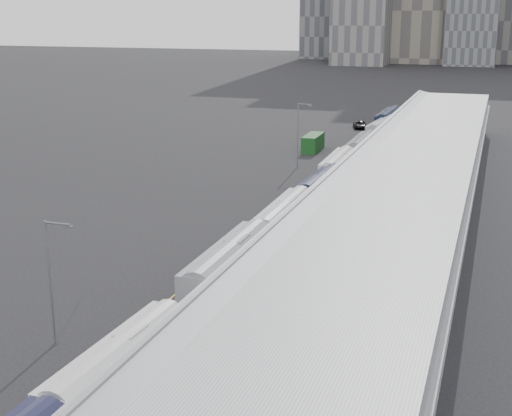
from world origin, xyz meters
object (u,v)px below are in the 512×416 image
at_px(bus_3, 230,272).
at_px(bus_5, 321,191).
at_px(street_lamp_near, 52,274).
at_px(suv, 360,125).
at_px(bus_6, 338,170).
at_px(bus_7, 362,150).
at_px(shipping_container, 313,143).
at_px(bus_2, 120,374).
at_px(street_lamp_far, 299,131).
at_px(bus_8, 381,133).
at_px(bus_4, 284,224).
at_px(bus_9, 388,123).

relative_size(bus_3, bus_5, 1.15).
relative_size(street_lamp_near, suv, 1.69).
height_order(bus_6, bus_7, bus_7).
distance_m(bus_3, shipping_container, 59.58).
xyz_separation_m(bus_2, bus_3, (0.27, 16.50, 0.20)).
height_order(bus_6, street_lamp_near, street_lamp_near).
height_order(bus_7, street_lamp_far, street_lamp_far).
bearing_deg(suv, bus_6, -98.67).
xyz_separation_m(bus_8, suv, (-6.01, 12.81, -0.85)).
height_order(bus_4, street_lamp_far, street_lamp_far).
xyz_separation_m(bus_4, bus_6, (-0.52, 25.68, -0.11)).
xyz_separation_m(bus_3, bus_6, (-0.34, 39.61, -0.20)).
bearing_deg(bus_2, bus_6, 92.29).
distance_m(bus_6, suv, 44.15).
distance_m(bus_3, bus_6, 39.62).
bearing_deg(street_lamp_near, shipping_container, 90.84).
distance_m(shipping_container, suv, 24.63).
height_order(bus_2, bus_8, bus_8).
bearing_deg(bus_4, bus_5, 89.22).
relative_size(bus_2, bus_7, 0.99).
bearing_deg(bus_3, bus_9, 89.82).
distance_m(bus_8, shipping_container, 14.61).
bearing_deg(bus_2, street_lamp_far, 98.59).
distance_m(bus_2, shipping_container, 75.92).
distance_m(bus_4, bus_9, 67.31).
bearing_deg(bus_2, shipping_container, 98.46).
distance_m(bus_9, suv, 6.05).
bearing_deg(street_lamp_near, suv, 88.96).
distance_m(bus_2, bus_7, 70.32).
bearing_deg(bus_3, shipping_container, 97.92).
height_order(bus_2, bus_4, bus_4).
bearing_deg(bus_4, street_lamp_far, 102.40).
bearing_deg(suv, bus_8, -80.55).
xyz_separation_m(bus_3, bus_5, (0.21, 28.28, -0.23)).
height_order(bus_6, street_lamp_far, street_lamp_far).
relative_size(bus_3, shipping_container, 2.07).
bearing_deg(bus_7, bus_2, -90.24).
height_order(bus_7, shipping_container, bus_7).
relative_size(bus_7, suv, 2.50).
distance_m(bus_9, street_lamp_far, 36.15).
height_order(bus_8, bus_9, bus_9).
height_order(bus_3, bus_8, bus_3).
bearing_deg(bus_4, bus_8, 89.26).
distance_m(bus_7, shipping_container, 10.08).
xyz_separation_m(bus_7, suv, (-5.88, 29.61, -0.84)).
xyz_separation_m(bus_6, bus_9, (0.16, 41.63, 0.17)).
relative_size(bus_4, shipping_container, 1.97).
relative_size(bus_2, bus_6, 1.00).
bearing_deg(bus_4, bus_3, -91.40).
bearing_deg(bus_9, bus_4, -88.45).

